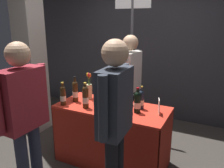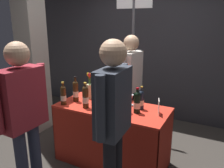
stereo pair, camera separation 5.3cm
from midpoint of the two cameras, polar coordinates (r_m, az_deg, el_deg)
name	(u,v)px [view 2 (the right image)]	position (r m, az deg, el deg)	size (l,w,h in m)	color
ground_plane	(112,161)	(3.27, 0.49, -18.75)	(12.00, 12.00, 0.00)	#38332D
back_partition	(157,43)	(4.41, 11.53, 10.10)	(6.64, 0.12, 2.88)	#2D2D33
concrete_pillar	(30,26)	(3.94, -19.64, 13.68)	(0.37, 0.37, 3.54)	gray
tasting_table	(112,125)	(3.00, 0.51, -10.33)	(1.43, 0.65, 0.79)	red
featured_wine_bottle	(85,97)	(2.83, -6.16, -3.17)	(0.08, 0.08, 0.33)	#38230F
display_bottle_0	(116,97)	(2.82, 1.50, -3.33)	(0.07, 0.07, 0.32)	black
display_bottle_1	(76,91)	(3.08, -8.65, -1.70)	(0.08, 0.08, 0.35)	#38230F
display_bottle_2	(137,102)	(2.69, 6.89, -4.52)	(0.08, 0.08, 0.31)	black
display_bottle_3	(120,94)	(2.93, 2.47, -2.65)	(0.07, 0.07, 0.32)	black
display_bottle_4	(141,100)	(2.80, 7.91, -3.92)	(0.07, 0.07, 0.29)	#192333
display_bottle_5	(125,100)	(2.70, 3.91, -4.11)	(0.07, 0.07, 0.33)	#38230F
display_bottle_6	(63,95)	(2.99, -11.66, -2.70)	(0.07, 0.07, 0.31)	#38230F
display_bottle_7	(116,104)	(2.62, 1.55, -5.15)	(0.07, 0.07, 0.29)	#192333
wine_glass_near_vendor	(131,98)	(2.93, 5.36, -3.46)	(0.07, 0.07, 0.14)	silver
flower_vase	(90,89)	(3.18, -5.20, -1.28)	(0.08, 0.08, 0.37)	tan
brochure_stand	(159,107)	(2.71, 12.24, -5.65)	(0.13, 0.01, 0.18)	silver
vendor_presenter	(130,80)	(3.40, 5.11, 0.94)	(0.24, 0.55, 1.65)	black
taster_foreground_right	(113,115)	(2.06, 1.02, -7.86)	(0.23, 0.57, 1.71)	black
taster_foreground_left	(23,110)	(2.37, -20.79, -6.16)	(0.23, 0.61, 1.67)	#2D3347
booth_signpost	(133,51)	(3.74, 5.66, 8.29)	(0.59, 0.04, 2.22)	#47474C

